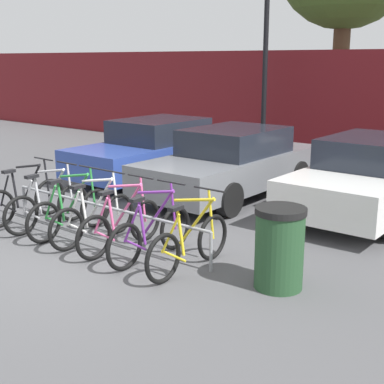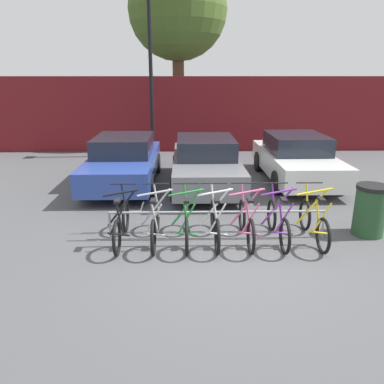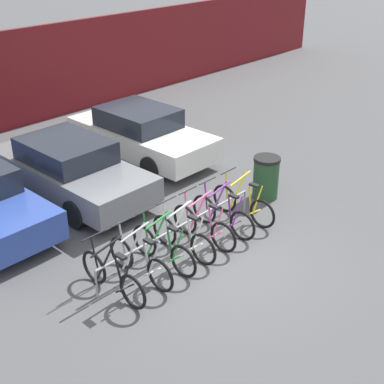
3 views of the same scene
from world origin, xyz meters
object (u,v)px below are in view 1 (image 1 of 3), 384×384
Objects in this scene: bicycle_pink at (121,226)px; bicycle_white at (94,218)px; bicycle_yellow at (189,244)px; car_white at (372,176)px; bike_rack at (103,210)px; bicycle_silver at (48,206)px; car_grey at (232,163)px; bicycle_black at (25,200)px; lamp_post at (266,39)px; trash_bin at (279,248)px; bicycle_green at (71,212)px; car_blue at (157,149)px; bicycle_purple at (151,234)px.

bicycle_white is at bearing 179.62° from bicycle_pink.
car_white is (0.87, 4.26, 0.31)m from bicycle_yellow.
bicycle_white and bicycle_yellow have the same top height.
bicycle_silver is (-1.19, -0.15, -0.11)m from bike_rack.
bicycle_pink is at bearing -81.34° from car_grey.
bicycle_black is 0.64m from bicycle_silver.
car_white is (2.73, 0.52, -0.00)m from car_grey.
lamp_post is (-0.65, 7.97, 2.92)m from bicycle_silver.
bicycle_black and bicycle_silver have the same top height.
bike_rack is at bearing -177.80° from trash_bin.
trash_bin is (4.88, 0.27, 0.14)m from bicycle_black.
bicycle_green is at bearing -0.64° from bicycle_black.
bicycle_green is 8.58m from lamp_post.
bicycle_white is 0.38× the size of car_blue.
car_white is 4.01m from trash_bin.
lamp_post reaches higher than trash_bin.
car_blue is at bearing 130.27° from bicycle_purple.
bike_rack is 4.09× the size of trash_bin.
car_grey reaches higher than bicycle_purple.
car_white is at bearing 56.69° from bike_rack.
lamp_post is (-2.99, 7.97, 2.92)m from bicycle_purple.
bike_rack is at bearing 174.42° from bicycle_yellow.
car_grey is at bearing -169.27° from car_white.
bicycle_purple is at bearing -3.82° from bicycle_green.
bicycle_pink is 1.00× the size of bicycle_yellow.
bicycle_silver is 3.03m from bicycle_yellow.
bicycle_green is 0.38× the size of car_blue.
car_white is at bearing 94.82° from trash_bin.
trash_bin is at bearing -34.91° from car_blue.
bicycle_black is 6.23m from car_white.
bike_rack is 2.47× the size of bicycle_pink.
bicycle_black reaches higher than trash_bin.
lamp_post is at bearing 113.83° from bicycle_yellow.
bike_rack is at bearing 10.03° from bicycle_green.
bicycle_purple is (1.15, -0.15, -0.11)m from bike_rack.
bicycle_silver is at bearing 179.05° from bicycle_yellow.
bicycle_purple and bicycle_yellow have the same top height.
trash_bin is at bearing 2.48° from bicycle_black.
bicycle_black is 1.00× the size of bicycle_purple.
bicycle_black reaches higher than bike_rack.
bicycle_purple is at bearing -48.90° from car_blue.
bicycle_green and bicycle_white have the same top height.
bicycle_white is 0.60m from bicycle_pink.
bicycle_white is 3.11m from trash_bin.
bicycle_yellow is 1.66× the size of trash_bin.
bicycle_silver and bicycle_purple have the same top height.
bicycle_pink is 1.66× the size of trash_bin.
bicycle_yellow is at bearing -101.49° from car_white.
car_grey is at bearing 77.46° from bicycle_green.
bicycle_pink is 1.30m from bicycle_yellow.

